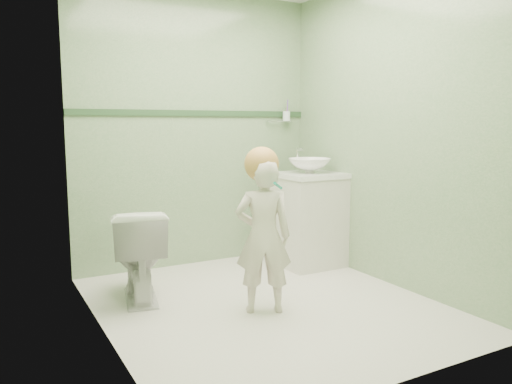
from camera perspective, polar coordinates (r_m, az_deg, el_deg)
ground at (r=3.64m, az=1.17°, el=-12.56°), size 2.50×2.50×0.00m
room_shell at (r=3.41m, az=1.23°, el=6.71°), size 2.50×2.54×2.40m
trim_stripe at (r=4.53m, az=-6.75°, el=8.81°), size 2.20×0.02×0.05m
vanity at (r=4.54m, az=5.96°, el=-3.25°), size 0.52×0.50×0.80m
counter at (r=4.48m, az=6.03°, el=1.91°), size 0.54×0.52×0.04m
basin at (r=4.47m, az=6.04°, el=2.98°), size 0.37×0.37×0.13m
faucet at (r=4.62m, az=4.74°, el=4.14°), size 0.03×0.13×0.18m
cup_holder at (r=4.89m, az=3.36°, el=8.51°), size 0.26×0.07×0.21m
toilet at (r=3.76m, az=-13.08°, el=-6.76°), size 0.50×0.72×0.67m
toddler at (r=3.37m, az=0.83°, el=-5.03°), size 0.44×0.38×1.03m
hair_cap at (r=3.32m, az=0.63°, el=3.16°), size 0.23×0.23×0.23m
teal_toothbrush at (r=3.20m, az=2.36°, el=0.80°), size 0.12×0.14×0.08m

